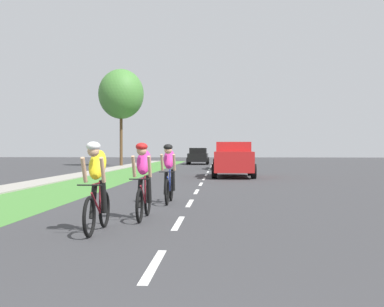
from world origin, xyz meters
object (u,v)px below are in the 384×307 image
Objects in this scene: sedan_black at (198,156)px; suv_red at (233,159)px; street_tree_far at (121,94)px; pickup_silver at (229,157)px; cyclist_lead at (97,186)px; cyclist_distant at (169,173)px; cyclist_trailing at (143,180)px.

suv_red is at bearing -82.27° from sedan_black.
pickup_silver is at bearing -30.49° from street_tree_far.
cyclist_lead is 0.37× the size of suv_red.
street_tree_far is (-6.14, -5.42, 5.20)m from sedan_black.
street_tree_far is at bearing 120.77° from suv_red.
pickup_silver is at bearing 84.97° from cyclist_distant.
cyclist_trailing is at bearing -94.90° from pickup_silver.
street_tree_far reaches higher than pickup_silver.
cyclist_lead and cyclist_distant have the same top height.
cyclist_distant is at bearing -95.03° from pickup_silver.
suv_red is 20.56m from sedan_black.
pickup_silver is at bearing 84.20° from cyclist_lead.
sedan_black is at bearing 104.29° from pickup_silver.
cyclist_trailing is 31.39m from street_tree_far.
cyclist_lead is 1.00× the size of cyclist_distant.
sedan_black is at bearing 91.35° from cyclist_distant.
pickup_silver is 11.48m from street_tree_far.
cyclist_trailing is 0.40× the size of sedan_black.
street_tree_far is (-6.70, 30.22, 5.16)m from cyclist_trailing.
street_tree_far is at bearing 149.51° from pickup_silver.
cyclist_distant is at bearing -88.65° from sedan_black.
pickup_silver is at bearing -75.71° from sedan_black.
cyclist_lead is at bearing -109.11° from cyclist_trailing.
pickup_silver reaches higher than sedan_black.
suv_red reaches higher than cyclist_lead.
suv_red is at bearing 80.74° from cyclist_distant.
sedan_black is 9.70m from street_tree_far.
cyclist_trailing and cyclist_distant have the same top height.
cyclist_trailing is at bearing -93.94° from cyclist_distant.
cyclist_distant reaches higher than sedan_black.
suv_red is 9.75m from pickup_silver.
cyclist_distant is 0.37× the size of suv_red.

